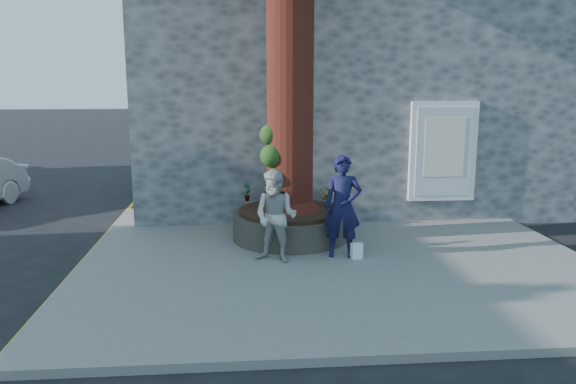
{
  "coord_description": "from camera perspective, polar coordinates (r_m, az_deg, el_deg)",
  "views": [
    {
      "loc": [
        -0.18,
        -8.87,
        3.23
      ],
      "look_at": [
        0.68,
        1.09,
        1.25
      ],
      "focal_mm": 35.0,
      "sensor_mm": 36.0,
      "label": 1
    }
  ],
  "objects": [
    {
      "name": "shopping_bag",
      "position": [
        10.12,
        6.98,
        -5.95
      ],
      "size": [
        0.22,
        0.16,
        0.28
      ],
      "primitive_type": "cube",
      "rotation": [
        0.0,
        0.0,
        0.23
      ],
      "color": "white",
      "rests_on": "pavement"
    },
    {
      "name": "plant_d",
      "position": [
        12.09,
        3.88,
        -0.08
      ],
      "size": [
        0.36,
        0.36,
        0.3
      ],
      "primitive_type": "imported",
      "rotation": [
        0.0,
        0.0,
        5.41
      ],
      "color": "gray",
      "rests_on": "planter"
    },
    {
      "name": "pavement",
      "position": [
        10.5,
        4.54,
        -6.41
      ],
      "size": [
        9.0,
        8.0,
        0.12
      ],
      "primitive_type": "cube",
      "color": "slate",
      "rests_on": "ground"
    },
    {
      "name": "plant_b",
      "position": [
        10.44,
        5.3,
        -1.54
      ],
      "size": [
        0.33,
        0.33,
        0.43
      ],
      "primitive_type": "imported",
      "rotation": [
        0.0,
        0.0,
        2.22
      ],
      "color": "gray",
      "rests_on": "planter"
    },
    {
      "name": "planter",
      "position": [
        11.27,
        0.22,
        -3.28
      ],
      "size": [
        2.3,
        2.3,
        0.6
      ],
      "color": "black",
      "rests_on": "pavement"
    },
    {
      "name": "ground",
      "position": [
        9.44,
        -3.58,
        -8.83
      ],
      "size": [
        120.0,
        120.0,
        0.0
      ],
      "primitive_type": "plane",
      "color": "black",
      "rests_on": "ground"
    },
    {
      "name": "man",
      "position": [
        10.02,
        5.56,
        -1.49
      ],
      "size": [
        0.74,
        0.55,
        1.83
      ],
      "primitive_type": "imported",
      "rotation": [
        0.0,
        0.0,
        -0.18
      ],
      "color": "#131335",
      "rests_on": "pavement"
    },
    {
      "name": "yellow_line",
      "position": [
        10.77,
        -20.28,
        -6.95
      ],
      "size": [
        0.1,
        30.0,
        0.01
      ],
      "primitive_type": "cube",
      "color": "yellow",
      "rests_on": "ground"
    },
    {
      "name": "plant_a",
      "position": [
        11.95,
        -4.2,
        0.02
      ],
      "size": [
        0.25,
        0.25,
        0.4
      ],
      "primitive_type": "imported",
      "rotation": [
        0.0,
        0.0,
        0.76
      ],
      "color": "gray",
      "rests_on": "planter"
    },
    {
      "name": "stone_shop",
      "position": [
        16.29,
        4.64,
        10.91
      ],
      "size": [
        10.3,
        8.3,
        6.3
      ],
      "color": "#45484A",
      "rests_on": "ground"
    },
    {
      "name": "plant_c",
      "position": [
        10.45,
        5.29,
        -1.74
      ],
      "size": [
        0.21,
        0.21,
        0.36
      ],
      "primitive_type": "imported",
      "rotation": [
        0.0,
        0.0,
        3.2
      ],
      "color": "gray",
      "rests_on": "planter"
    },
    {
      "name": "woman",
      "position": [
        9.71,
        -1.25,
        -2.51
      ],
      "size": [
        0.98,
        0.9,
        1.62
      ],
      "primitive_type": "imported",
      "rotation": [
        0.0,
        0.0,
        -0.46
      ],
      "color": "#B1AEA9",
      "rests_on": "pavement"
    }
  ]
}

